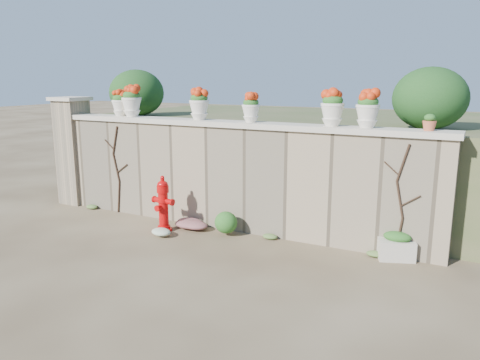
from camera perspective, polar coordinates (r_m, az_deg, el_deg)
The scene contains 21 objects.
ground at distance 7.93m, azimuth -7.53°, elevation -9.26°, with size 80.00×80.00×0.00m, color #483824.
stone_wall at distance 9.11m, azimuth -1.25°, elevation 0.27°, with size 8.00×0.40×2.00m, color #8D7A5E.
wall_cap at distance 8.95m, azimuth -1.28°, elevation 6.86°, with size 8.10×0.52×0.10m, color beige.
gate_pillar at distance 11.60m, azimuth -19.59°, elevation 3.47°, with size 0.72×0.72×2.48m.
raised_fill at distance 11.97m, azimuth 6.12°, elevation 3.12°, with size 9.00×6.00×2.00m, color #384C23.
back_shrub_left at distance 11.71m, azimuth -12.47°, elevation 10.33°, with size 1.30×1.30×1.10m, color #143814.
back_shrub_right at distance 9.06m, azimuth 22.15°, elevation 9.21°, with size 1.30×1.30×1.10m, color #143814.
vine_left at distance 10.47m, azimuth -14.80°, elevation 1.40°, with size 0.60×0.04×1.91m.
vine_right at distance 7.90m, azimuth 18.98°, elevation -2.36°, with size 0.60×0.04×1.91m.
fire_hydrant at distance 9.09m, azimuth -9.35°, elevation -2.86°, with size 0.47×0.33×1.08m.
planter_box at distance 8.09m, azimuth 18.54°, elevation -7.71°, with size 0.65×0.51×0.47m.
green_shrub at distance 8.83m, azimuth -2.18°, elevation -4.88°, with size 0.61×0.55×0.58m, color #1E5119.
magenta_clump at distance 9.32m, azimuth -6.13°, elevation -5.16°, with size 0.85×0.56×0.23m, color #B02363.
white_flowers at distance 8.95m, azimuth -9.83°, elevation -6.10°, with size 0.56×0.45×0.20m, color white.
urn_pot_0 at distance 10.47m, azimuth -14.41°, elevation 9.05°, with size 0.35×0.35×0.55m.
urn_pot_1 at distance 10.26m, azimuth -13.08°, elevation 9.32°, with size 0.41×0.41×0.65m.
urn_pot_2 at distance 9.26m, azimuth -5.00°, elevation 9.19°, with size 0.39×0.39×0.61m.
urn_pot_3 at distance 8.72m, azimuth 1.33°, elevation 8.75°, with size 0.33×0.33×0.52m.
urn_pot_4 at distance 8.16m, azimuth 11.21°, elevation 8.63°, with size 0.40×0.40×0.63m.
urn_pot_5 at distance 8.01m, azimuth 15.30°, elevation 8.32°, with size 0.39×0.39×0.61m.
terracotta_pot at distance 7.88m, azimuth 22.09°, elevation 6.43°, with size 0.21×0.21×0.25m.
Camera 1 is at (4.27, -6.01, 2.91)m, focal length 35.00 mm.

